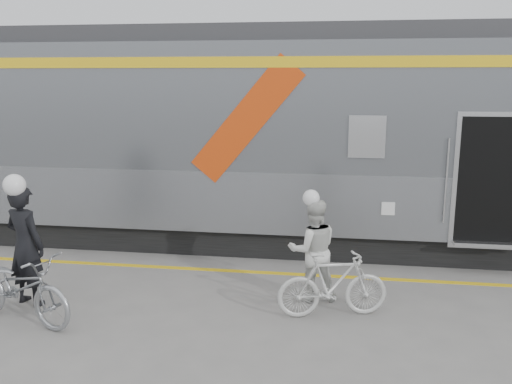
% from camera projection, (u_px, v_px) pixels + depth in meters
% --- Properties ---
extents(ground, '(90.00, 90.00, 0.00)m').
position_uv_depth(ground, '(205.00, 329.00, 7.05)').
color(ground, slate).
rests_on(ground, ground).
extents(train, '(24.00, 3.17, 4.10)m').
position_uv_depth(train, '(352.00, 138.00, 10.40)').
color(train, black).
rests_on(train, ground).
extents(safety_strip, '(24.00, 0.12, 0.01)m').
position_uv_depth(safety_strip, '(236.00, 271.00, 9.13)').
color(safety_strip, yellow).
rests_on(safety_strip, ground).
extents(man, '(0.74, 0.60, 1.75)m').
position_uv_depth(man, '(26.00, 245.00, 7.67)').
color(man, black).
rests_on(man, ground).
extents(bicycle_left, '(1.94, 1.19, 0.96)m').
position_uv_depth(bicycle_left, '(19.00, 287.00, 7.19)').
color(bicycle_left, '#96999D').
rests_on(bicycle_left, ground).
extents(woman, '(0.86, 0.74, 1.51)m').
position_uv_depth(woman, '(313.00, 250.00, 7.85)').
color(woman, silver).
rests_on(woman, ground).
extents(bicycle_right, '(1.58, 0.80, 0.92)m').
position_uv_depth(bicycle_right, '(333.00, 285.00, 7.34)').
color(bicycle_right, '#BBBBB6').
rests_on(bicycle_right, ground).
extents(helmet_man, '(0.30, 0.30, 0.30)m').
position_uv_depth(helmet_man, '(19.00, 174.00, 7.45)').
color(helmet_man, white).
rests_on(helmet_man, man).
extents(helmet_woman, '(0.24, 0.24, 0.24)m').
position_uv_depth(helmet_woman, '(314.00, 191.00, 7.67)').
color(helmet_woman, white).
rests_on(helmet_woman, woman).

